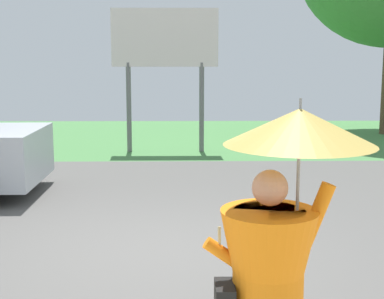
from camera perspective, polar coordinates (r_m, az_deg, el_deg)
ground_plane at (r=9.95m, az=-2.50°, el=-4.70°), size 40.00×22.00×0.20m
monk_pedestrian at (r=3.63m, az=8.17°, el=-11.93°), size 1.03×0.91×2.13m
roadside_billboard at (r=14.08m, az=-2.73°, el=10.10°), size 2.60×0.12×3.50m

